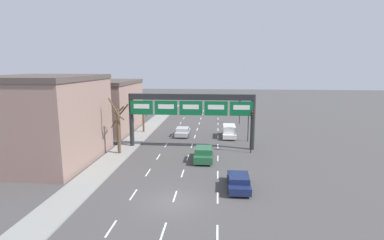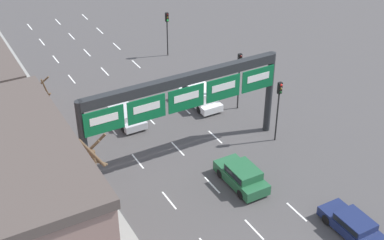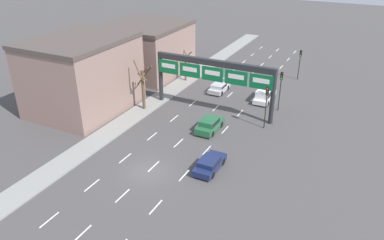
# 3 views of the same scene
# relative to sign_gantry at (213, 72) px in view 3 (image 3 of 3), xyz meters

# --- Properties ---
(ground_plane) EXTENTS (220.00, 220.00, 0.00)m
(ground_plane) POSITION_rel_sign_gantry_xyz_m (0.00, -14.91, -5.15)
(ground_plane) COLOR #474444
(sidewalk_left) EXTENTS (2.80, 110.00, 0.15)m
(sidewalk_left) POSITION_rel_sign_gantry_xyz_m (-8.00, -14.91, -5.08)
(sidewalk_left) COLOR gray
(sidewalk_left) RESTS_ON ground_plane
(lane_dashes) EXTENTS (6.72, 67.00, 0.01)m
(lane_dashes) POSITION_rel_sign_gantry_xyz_m (-0.00, -1.41, -5.15)
(lane_dashes) COLOR white
(lane_dashes) RESTS_ON ground_plane
(sign_gantry) EXTENTS (15.33, 0.70, 6.66)m
(sign_gantry) POSITION_rel_sign_gantry_xyz_m (0.00, 0.00, 0.00)
(sign_gantry) COLOR #232628
(sign_gantry) RESTS_ON ground_plane
(building_near) EXTENTS (10.05, 12.56, 9.02)m
(building_near) POSITION_rel_sign_gantry_xyz_m (-14.73, -6.24, -0.64)
(building_near) COLOR gray
(building_near) RESTS_ON ground_plane
(building_far) EXTENTS (11.78, 12.46, 7.79)m
(building_far) POSITION_rel_sign_gantry_xyz_m (-15.58, 9.06, -1.25)
(building_far) COLOR gray
(building_far) RESTS_ON ground_plane
(car_green) EXTENTS (1.91, 4.29, 1.50)m
(car_green) POSITION_rel_sign_gantry_xyz_m (1.78, -4.83, -4.36)
(car_green) COLOR #235B38
(car_green) RESTS_ON ground_plane
(car_silver) EXTENTS (1.89, 3.95, 1.24)m
(car_silver) POSITION_rel_sign_gantry_xyz_m (-1.79, 6.35, -4.48)
(car_silver) COLOR #B7B7BC
(car_silver) RESTS_ON ground_plane
(car_navy) EXTENTS (1.80, 4.21, 1.25)m
(car_navy) POSITION_rel_sign_gantry_xyz_m (5.00, -12.01, -4.48)
(car_navy) COLOR #19234C
(car_navy) RESTS_ON ground_plane
(suv_white) EXTENTS (1.89, 4.76, 1.71)m
(suv_white) POSITION_rel_sign_gantry_xyz_m (4.86, 6.21, -4.21)
(suv_white) COLOR silver
(suv_white) RESTS_ON ground_plane
(traffic_light_near_gantry) EXTENTS (0.30, 0.35, 4.54)m
(traffic_light_near_gantry) POSITION_rel_sign_gantry_xyz_m (7.00, 16.45, -1.91)
(traffic_light_near_gantry) COLOR black
(traffic_light_near_gantry) RESTS_ON ground_plane
(traffic_light_mid_block) EXTENTS (0.30, 0.35, 5.03)m
(traffic_light_mid_block) POSITION_rel_sign_gantry_xyz_m (7.28, 3.98, -1.58)
(traffic_light_mid_block) COLOR black
(traffic_light_mid_block) RESTS_ON ground_plane
(traffic_light_far_end) EXTENTS (0.30, 0.35, 4.99)m
(traffic_light_far_end) POSITION_rel_sign_gantry_xyz_m (7.11, -1.51, -1.61)
(traffic_light_far_end) COLOR black
(traffic_light_far_end) RESTS_ON ground_plane
(tree_bare_closest) EXTENTS (1.38, 1.62, 4.83)m
(tree_bare_closest) POSITION_rel_sign_gantry_xyz_m (-7.90, 8.10, -2.66)
(tree_bare_closest) COLOR brown
(tree_bare_closest) RESTS_ON sidewalk_left
(tree_bare_second) EXTENTS (2.05, 2.07, 6.39)m
(tree_bare_second) POSITION_rel_sign_gantry_xyz_m (-7.91, -3.33, -1.92)
(tree_bare_second) COLOR brown
(tree_bare_second) RESTS_ON sidewalk_left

